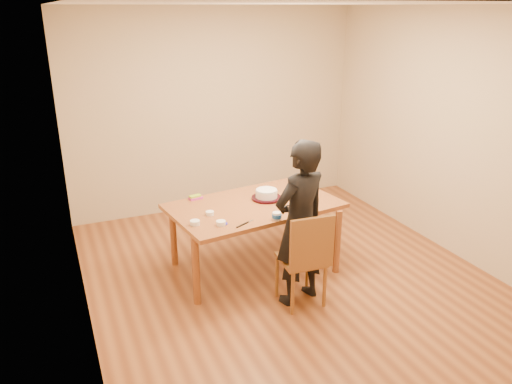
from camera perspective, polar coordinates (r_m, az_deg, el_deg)
name	(u,v)px	position (r m, az deg, el deg)	size (l,w,h in m)	color
room_shell	(276,145)	(5.12, 2.25, 5.42)	(4.00, 4.50, 2.70)	brown
dining_table	(254,206)	(5.19, -0.22, -1.58)	(1.72, 1.02, 0.04)	brown
dining_chair	(301,259)	(4.74, 5.18, -7.68)	(0.39, 0.39, 0.04)	brown
cake_plate	(266,198)	(5.31, 1.20, -0.69)	(0.32, 0.32, 0.02)	#C80D42
cake	(266,194)	(5.29, 1.21, -0.20)	(0.23, 0.23, 0.07)	white
frosting_dome	(267,189)	(5.27, 1.21, 0.31)	(0.23, 0.23, 0.03)	white
frosting_tub	(277,216)	(4.80, 2.39, -2.75)	(0.08, 0.08, 0.07)	white
frosting_lid	(223,224)	(4.72, -3.77, -3.63)	(0.09, 0.09, 0.01)	#2318A1
frosting_dollop	(223,222)	(4.71, -3.78, -3.49)	(0.04, 0.04, 0.02)	white
ramekin_green	(221,223)	(4.69, -4.03, -3.56)	(0.09, 0.09, 0.04)	white
ramekin_yellow	(210,213)	(4.92, -5.29, -2.43)	(0.08, 0.08, 0.04)	white
ramekin_multi	(195,223)	(4.72, -6.99, -3.50)	(0.09, 0.09, 0.04)	white
candy_box_pink	(196,198)	(5.35, -6.91, -0.69)	(0.14, 0.07, 0.02)	#DF3486
candy_box_green	(195,196)	(5.34, -6.98, -0.47)	(0.12, 0.06, 0.02)	#3E991C
spatula	(243,225)	(4.69, -1.54, -3.75)	(0.17, 0.02, 0.01)	black
person	(300,224)	(4.62, 5.05, -3.62)	(0.58, 0.38, 1.60)	black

